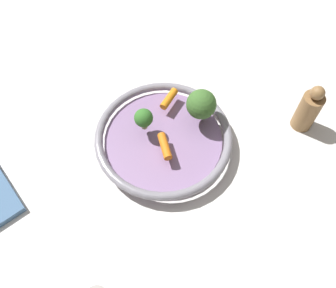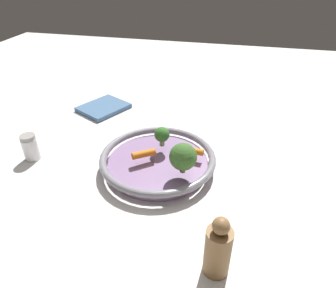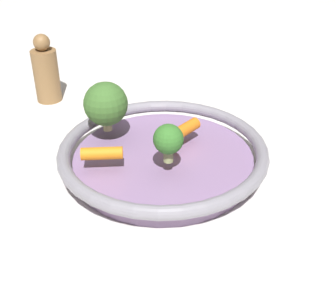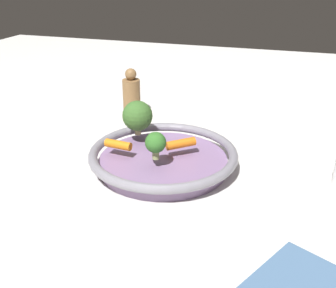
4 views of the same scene
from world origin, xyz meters
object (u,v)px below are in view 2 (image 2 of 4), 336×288
serving_bowl (158,161)px  dish_towel (104,108)px  baby_carrot_left (144,154)px  broccoli_floret_small (161,135)px  pepper_mill (218,249)px  baby_carrot_center (193,151)px  broccoli_floret_large (183,157)px  salt_shaker (30,147)px

serving_bowl → dish_towel: serving_bowl is taller
baby_carrot_left → broccoli_floret_small: (-0.06, 0.03, 0.02)m
dish_towel → pepper_mill: bearing=39.4°
baby_carrot_center → pepper_mill: pepper_mill is taller
serving_bowl → baby_carrot_left: (0.02, -0.03, 0.03)m
baby_carrot_left → broccoli_floret_large: size_ratio=0.80×
broccoli_floret_large → salt_shaker: 0.39m
dish_towel → baby_carrot_left: bearing=38.9°
serving_bowl → salt_shaker: bearing=-83.7°
broccoli_floret_large → broccoli_floret_small: (-0.09, -0.07, -0.01)m
baby_carrot_left → dish_towel: 0.36m
salt_shaker → pepper_mill: 0.53m
broccoli_floret_small → salt_shaker: (0.08, -0.32, -0.04)m
serving_bowl → pepper_mill: size_ratio=2.34×
baby_carrot_center → broccoli_floret_large: bearing=-7.9°
baby_carrot_center → broccoli_floret_large: broccoli_floret_large is taller
broccoli_floret_large → baby_carrot_left: bearing=-109.1°
serving_bowl → dish_towel: bearing=-136.0°
broccoli_floret_small → broccoli_floret_large: bearing=38.3°
baby_carrot_left → pepper_mill: pepper_mill is taller
broccoli_floret_small → salt_shaker: bearing=-76.4°
baby_carrot_left → dish_towel: (-0.28, -0.23, -0.04)m
pepper_mill → dish_towel: 0.67m
broccoli_floret_large → dish_towel: (-0.32, -0.33, -0.07)m
broccoli_floret_large → pepper_mill: (0.20, 0.10, -0.03)m
broccoli_floret_large → salt_shaker: size_ratio=1.02×
broccoli_floret_small → dish_towel: size_ratio=0.35×
baby_carrot_center → broccoli_floret_small: (-0.02, -0.08, 0.02)m
baby_carrot_center → dish_towel: baby_carrot_center is taller
broccoli_floret_large → dish_towel: 0.46m
broccoli_floret_large → dish_towel: size_ratio=0.49×
pepper_mill → baby_carrot_center: bearing=-162.6°
serving_bowl → broccoli_floret_large: bearing=54.2°
baby_carrot_left → pepper_mill: size_ratio=0.47×
broccoli_floret_large → pepper_mill: bearing=25.7°
dish_towel → salt_shaker: bearing=-11.7°
baby_carrot_left → baby_carrot_center: 0.12m
baby_carrot_left → dish_towel: size_ratio=0.39×
serving_bowl → salt_shaker: (0.03, -0.32, 0.01)m
salt_shaker → pepper_mill: pepper_mill is taller
pepper_mill → salt_shaker: bearing=-113.8°
baby_carrot_center → broccoli_floret_large: (0.07, -0.01, 0.03)m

